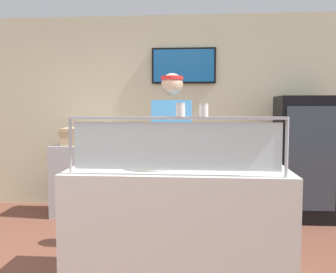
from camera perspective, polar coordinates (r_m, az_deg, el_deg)
name	(u,v)px	position (r m, az deg, el deg)	size (l,w,h in m)	color
ground_plane	(182,254)	(3.84, 2.13, -17.43)	(12.00, 12.00, 0.00)	brown
shop_rear_unit	(188,112)	(5.29, 3.08, 3.73)	(6.13, 0.13, 2.70)	beige
serving_counter	(178,227)	(3.09, 1.59, -13.59)	(1.73, 0.76, 0.95)	silver
sneeze_guard	(176,138)	(2.63, 1.22, -0.24)	(1.55, 0.06, 0.42)	#B2B5BC
pizza_tray	(149,165)	(3.02, -2.88, -4.40)	(0.45, 0.45, 0.04)	#9EA0A8
pizza_server	(147,163)	(3.00, -3.29, -4.04)	(0.07, 0.28, 0.01)	#ADAFB7
parmesan_shaker	(180,110)	(2.62, 1.91, 3.98)	(0.06, 0.06, 0.10)	white
pepper_flake_shaker	(204,111)	(2.61, 5.48, 3.91)	(0.06, 0.06, 0.09)	white
worker_figure	(172,151)	(3.66, 0.68, -2.21)	(0.41, 0.50, 1.76)	#23232D
drink_fridge	(304,158)	(5.06, 20.03, -3.09)	(0.69, 0.61, 1.57)	black
prep_shelf	(82,180)	(5.14, -13.03, -6.42)	(0.70, 0.55, 0.93)	#B7BABF
pizza_box_stack	(81,136)	(5.07, -13.15, 0.03)	(0.46, 0.44, 0.22)	tan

